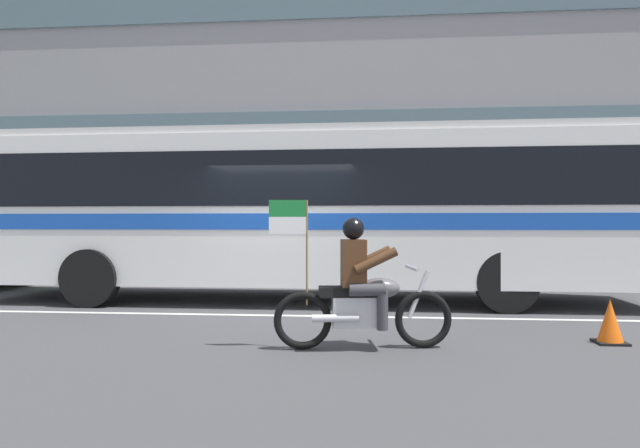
# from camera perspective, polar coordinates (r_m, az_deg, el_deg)

# --- Properties ---
(ground_plane) EXTENTS (60.00, 60.00, 0.00)m
(ground_plane) POSITION_cam_1_polar(r_m,az_deg,el_deg) (9.86, -4.09, -8.67)
(ground_plane) COLOR #3D3D3F
(sidewalk_curb) EXTENTS (28.00, 3.80, 0.15)m
(sidewalk_curb) POSITION_cam_1_polar(r_m,az_deg,el_deg) (14.87, -0.89, -5.42)
(sidewalk_curb) COLOR #B7B2A8
(sidewalk_curb) RESTS_ON ground_plane
(lane_center_stripe) EXTENTS (26.60, 0.14, 0.01)m
(lane_center_stripe) POSITION_cam_1_polar(r_m,az_deg,el_deg) (9.27, -4.70, -9.21)
(lane_center_stripe) COLOR silver
(lane_center_stripe) RESTS_ON ground_plane
(office_building_facade) EXTENTS (28.00, 0.89, 11.81)m
(office_building_facade) POSITION_cam_1_polar(r_m,az_deg,el_deg) (17.64, -0.07, 14.56)
(office_building_facade) COLOR gray
(office_building_facade) RESTS_ON ground_plane
(transit_bus) EXTENTS (12.46, 2.77, 3.22)m
(transit_bus) POSITION_cam_1_polar(r_m,az_deg,el_deg) (10.88, -0.92, 2.10)
(transit_bus) COLOR white
(transit_bus) RESTS_ON ground_plane
(motorcycle_with_rider) EXTENTS (2.18, 0.70, 1.78)m
(motorcycle_with_rider) POSITION_cam_1_polar(r_m,az_deg,el_deg) (6.78, 4.20, -6.98)
(motorcycle_with_rider) COLOR black
(motorcycle_with_rider) RESTS_ON ground_plane
(traffic_cone) EXTENTS (0.36, 0.36, 0.55)m
(traffic_cone) POSITION_cam_1_polar(r_m,az_deg,el_deg) (7.98, 27.32, -8.88)
(traffic_cone) COLOR #EA590F
(traffic_cone) RESTS_ON ground_plane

